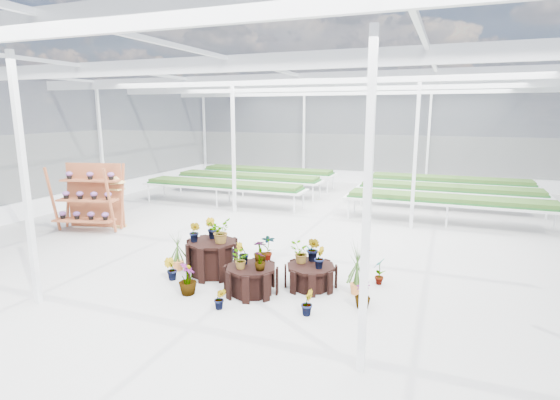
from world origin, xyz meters
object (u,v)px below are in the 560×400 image
(shelf_rack, at_px, (88,198))
(bird_table, at_px, (118,201))
(plinth_tall, at_px, (212,258))
(plinth_mid, at_px, (251,280))
(plinth_low, at_px, (311,276))

(shelf_rack, distance_m, bird_table, 0.84)
(shelf_rack, height_order, bird_table, shelf_rack)
(shelf_rack, bearing_deg, plinth_tall, -34.00)
(plinth_mid, bearing_deg, plinth_tall, 153.43)
(plinth_tall, bearing_deg, shelf_rack, 160.38)
(plinth_tall, distance_m, plinth_low, 2.21)
(plinth_low, distance_m, shelf_rack, 7.68)
(shelf_rack, bearing_deg, bird_table, 31.72)
(shelf_rack, bearing_deg, plinth_low, -27.74)
(plinth_tall, xyz_separation_m, plinth_mid, (1.20, -0.60, -0.11))
(plinth_low, bearing_deg, plinth_tall, -177.40)
(plinth_tall, distance_m, shelf_rack, 5.59)
(plinth_mid, height_order, plinth_low, plinth_mid)
(plinth_mid, xyz_separation_m, plinth_low, (1.00, 0.70, -0.04))
(plinth_tall, distance_m, bird_table, 5.29)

